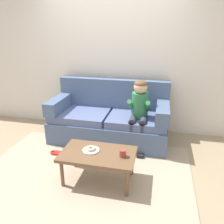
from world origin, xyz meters
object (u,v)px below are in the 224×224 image
Objects in this scene: coffee_table at (98,156)px; person_child at (139,108)px; mug at (123,153)px; donut at (91,148)px; couch at (110,119)px; toy_controller at (57,153)px.

person_child is (0.38, 0.97, 0.31)m from coffee_table.
donut is at bearing 173.60° from mug.
couch is 1.05m from toy_controller.
couch is at bearing 110.26° from mug.
couch reaches higher than donut.
person_child reaches higher than donut.
couch is 1.77× the size of person_child.
donut is 0.41m from mug.
person_child is 1.44m from toy_controller.
mug reaches higher than coffee_table.
coffee_table is 0.13m from donut.
mug is (0.31, -0.02, 0.09)m from coffee_table.
mug is at bearing -94.28° from person_child.
coffee_table is 7.60× the size of donut.
mug is 0.40× the size of toy_controller.
person_child reaches higher than toy_controller.
toy_controller is at bearing 150.74° from coffee_table.
donut is (0.04, -1.16, 0.08)m from couch.
couch is 8.63× the size of toy_controller.
coffee_table is at bearing -16.43° from donut.
person_child reaches higher than couch.
coffee_table is 1.09m from person_child.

